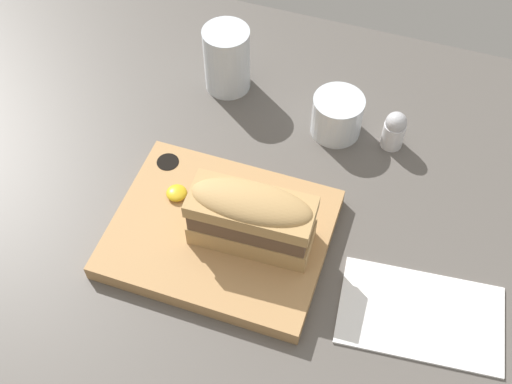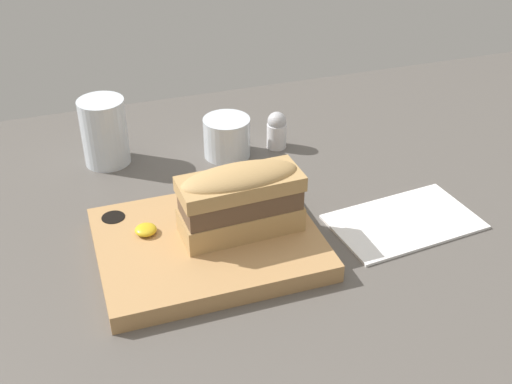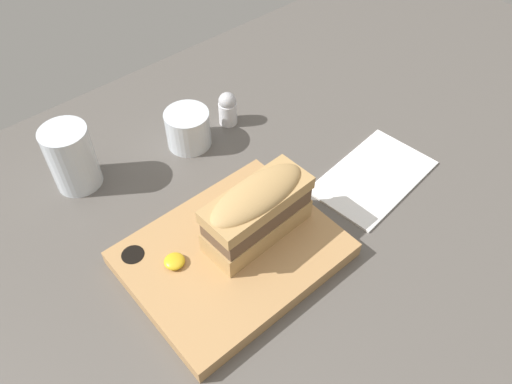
{
  "view_description": "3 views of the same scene",
  "coord_description": "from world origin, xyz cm",
  "px_view_note": "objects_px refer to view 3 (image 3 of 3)",
  "views": [
    {
      "loc": [
        17.2,
        -41.74,
        76.09
      ],
      "look_at": [
        1.59,
        4.13,
        10.22
      ],
      "focal_mm": 45.0,
      "sensor_mm": 36.0,
      "label": 1
    },
    {
      "loc": [
        -17.95,
        -64.88,
        54.7
      ],
      "look_at": [
        4.41,
        1.32,
        9.68
      ],
      "focal_mm": 45.0,
      "sensor_mm": 36.0,
      "label": 2
    },
    {
      "loc": [
        -26.62,
        -32.26,
        61.6
      ],
      "look_at": [
        4.49,
        3.77,
        8.94
      ],
      "focal_mm": 35.0,
      "sensor_mm": 36.0,
      "label": 3
    }
  ],
  "objects_px": {
    "sandwich": "(257,209)",
    "salt_shaker": "(228,108)",
    "wine_glass": "(188,130)",
    "napkin": "(374,177)",
    "water_glass": "(73,161)",
    "serving_board": "(232,254)"
  },
  "relations": [
    {
      "from": "water_glass",
      "to": "salt_shaker",
      "type": "height_order",
      "value": "water_glass"
    },
    {
      "from": "sandwich",
      "to": "napkin",
      "type": "xyz_separation_m",
      "value": [
        0.23,
        -0.03,
        -0.07
      ]
    },
    {
      "from": "water_glass",
      "to": "salt_shaker",
      "type": "xyz_separation_m",
      "value": [
        0.28,
        -0.04,
        -0.02
      ]
    },
    {
      "from": "water_glass",
      "to": "wine_glass",
      "type": "height_order",
      "value": "water_glass"
    },
    {
      "from": "water_glass",
      "to": "napkin",
      "type": "xyz_separation_m",
      "value": [
        0.37,
        -0.31,
        -0.05
      ]
    },
    {
      "from": "napkin",
      "to": "serving_board",
      "type": "bearing_deg",
      "value": 174.5
    },
    {
      "from": "serving_board",
      "to": "salt_shaker",
      "type": "bearing_deg",
      "value": 52.38
    },
    {
      "from": "water_glass",
      "to": "salt_shaker",
      "type": "bearing_deg",
      "value": -8.28
    },
    {
      "from": "wine_glass",
      "to": "napkin",
      "type": "xyz_separation_m",
      "value": [
        0.18,
        -0.27,
        -0.03
      ]
    },
    {
      "from": "serving_board",
      "to": "sandwich",
      "type": "xyz_separation_m",
      "value": [
        0.05,
        -0.0,
        0.06
      ]
    },
    {
      "from": "wine_glass",
      "to": "sandwich",
      "type": "bearing_deg",
      "value": -102.21
    },
    {
      "from": "serving_board",
      "to": "water_glass",
      "type": "xyz_separation_m",
      "value": [
        -0.09,
        0.28,
        0.03
      ]
    },
    {
      "from": "serving_board",
      "to": "salt_shaker",
      "type": "height_order",
      "value": "salt_shaker"
    },
    {
      "from": "napkin",
      "to": "sandwich",
      "type": "bearing_deg",
      "value": 173.85
    },
    {
      "from": "sandwich",
      "to": "serving_board",
      "type": "bearing_deg",
      "value": 177.85
    },
    {
      "from": "water_glass",
      "to": "serving_board",
      "type": "bearing_deg",
      "value": -71.79
    },
    {
      "from": "wine_glass",
      "to": "napkin",
      "type": "distance_m",
      "value": 0.32
    },
    {
      "from": "sandwich",
      "to": "wine_glass",
      "type": "distance_m",
      "value": 0.25
    },
    {
      "from": "napkin",
      "to": "salt_shaker",
      "type": "distance_m",
      "value": 0.29
    },
    {
      "from": "sandwich",
      "to": "salt_shaker",
      "type": "xyz_separation_m",
      "value": [
        0.14,
        0.24,
        -0.04
      ]
    },
    {
      "from": "sandwich",
      "to": "water_glass",
      "type": "relative_size",
      "value": 1.47
    },
    {
      "from": "serving_board",
      "to": "wine_glass",
      "type": "bearing_deg",
      "value": 67.77
    }
  ]
}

